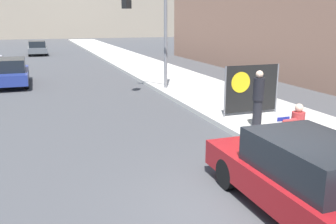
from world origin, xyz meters
TOP-DOWN VIEW (x-y plane):
  - ground_plane at (0.00, 0.00)m, footprint 160.00×160.00m
  - sidewalk_curb at (4.03, 15.00)m, footprint 4.12×90.00m
  - seated_protester at (2.80, 2.26)m, footprint 0.97×0.77m
  - jogger_on_sidewalk at (2.83, 4.26)m, footprint 0.34×0.34m
  - protest_banner at (3.53, 5.78)m, footprint 2.14×0.06m
  - traffic_light_pole at (1.57, 11.33)m, footprint 2.44×2.21m
  - parked_car_curbside at (0.88, -0.39)m, footprint 1.83×4.45m
  - car_on_road_nearest at (-4.84, 16.12)m, footprint 1.79×4.59m
  - car_on_road_distant at (-3.24, 34.51)m, footprint 1.77×4.69m

SIDE VIEW (x-z plane):
  - ground_plane at x=0.00m, z-range 0.00..0.00m
  - sidewalk_curb at x=4.03m, z-range 0.00..0.18m
  - car_on_road_distant at x=-3.24m, z-range 0.01..1.38m
  - car_on_road_nearest at x=-4.84m, z-range 0.00..1.45m
  - parked_car_curbside at x=0.88m, z-range 0.00..1.45m
  - seated_protester at x=2.80m, z-range 0.21..1.38m
  - jogger_on_sidewalk at x=2.83m, z-range 0.20..1.99m
  - protest_banner at x=3.53m, z-range 0.23..1.98m
  - traffic_light_pole at x=1.57m, z-range 1.04..5.90m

